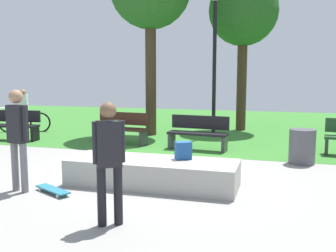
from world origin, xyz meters
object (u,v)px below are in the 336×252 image
trash_bin (302,146)px  tree_tall_oak (243,13)px  lamp_post (215,51)px  skateboard_by_ledge (53,190)px  park_bench_near_lamppost (198,132)px  park_bench_far_right (122,127)px  cyclist_on_bicycle (24,114)px  park_bench_near_path (14,125)px  concrete_ledge (152,172)px  skater_watching (109,154)px  skater_performing_trick (18,132)px  backpack_on_ledge (183,150)px

trash_bin → tree_tall_oak: bearing=110.4°
lamp_post → trash_bin: lamp_post is taller
skateboard_by_ledge → park_bench_near_lamppost: park_bench_near_lamppost is taller
park_bench_far_right → cyclist_on_bicycle: size_ratio=0.94×
park_bench_near_path → concrete_ledge: bearing=-31.7°
park_bench_near_lamppost → tree_tall_oak: bearing=79.9°
concrete_ledge → trash_bin: 3.76m
trash_bin → park_bench_near_lamppost: bearing=160.2°
skater_watching → cyclist_on_bicycle: 9.48m
skater_watching → concrete_ledge: bearing=91.5°
concrete_ledge → lamp_post: lamp_post is taller
skater_performing_trick → park_bench_far_right: 4.81m
park_bench_far_right → park_bench_near_path: bearing=-174.9°
backpack_on_ledge → park_bench_near_path: size_ratio=0.20×
skater_watching → skateboard_by_ledge: bearing=146.5°
backpack_on_ledge → skateboard_by_ledge: size_ratio=0.40×
skater_performing_trick → tree_tall_oak: (2.93, 8.58, 3.11)m
concrete_ledge → backpack_on_ledge: (0.53, 0.21, 0.40)m
backpack_on_ledge → skater_performing_trick: size_ratio=0.18×
backpack_on_ledge → skateboard_by_ledge: bearing=-0.0°
concrete_ledge → park_bench_near_lamppost: 3.54m
skater_performing_trick → trash_bin: (4.79, 3.58, -0.64)m
park_bench_near_lamppost → skater_performing_trick: bearing=-116.0°
park_bench_near_lamppost → cyclist_on_bicycle: cyclist_on_bicycle is taller
park_bench_near_lamppost → cyclist_on_bicycle: size_ratio=0.94×
skater_watching → park_bench_far_right: skater_watching is taller
skater_performing_trick → trash_bin: 6.02m
skateboard_by_ledge → lamp_post: bearing=76.4°
park_bench_near_path → park_bench_near_lamppost: same height
park_bench_near_lamppost → lamp_post: (0.03, 2.28, 2.26)m
park_bench_far_right → tree_tall_oak: 6.10m
park_bench_far_right → cyclist_on_bicycle: bearing=163.8°
skateboard_by_ledge → backpack_on_ledge: bearing=29.5°
park_bench_far_right → tree_tall_oak: size_ratio=0.30×
park_bench_far_right → skater_watching: bearing=-68.5°
skater_performing_trick → park_bench_near_path: bearing=128.5°
skater_watching → park_bench_near_path: bearing=136.4°
park_bench_near_path → park_bench_near_lamppost: bearing=0.4°
backpack_on_ledge → park_bench_near_path: 6.99m
cyclist_on_bicycle → skateboard_by_ledge: bearing=-50.4°
tree_tall_oak → cyclist_on_bicycle: bearing=-160.3°
park_bench_near_path → park_bench_far_right: 3.45m
park_bench_far_right → tree_tall_oak: tree_tall_oak is taller
park_bench_near_lamppost → park_bench_far_right: bearing=173.6°
skateboard_by_ledge → park_bench_far_right: park_bench_far_right is taller
trash_bin → cyclist_on_bicycle: size_ratio=0.45×
backpack_on_ledge → park_bench_far_right: bearing=-82.1°
skateboard_by_ledge → trash_bin: 5.49m
skater_performing_trick → cyclist_on_bicycle: skater_performing_trick is taller
concrete_ledge → park_bench_near_path: (-5.64, 3.48, 0.24)m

